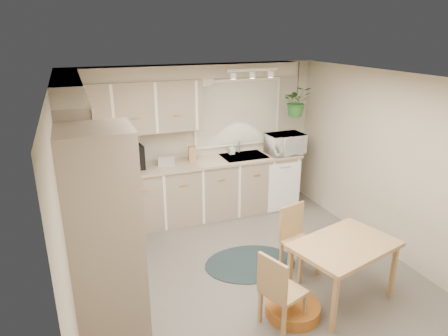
{
  "coord_description": "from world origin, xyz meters",
  "views": [
    {
      "loc": [
        -1.82,
        -3.86,
        2.88
      ],
      "look_at": [
        -0.13,
        0.55,
        1.24
      ],
      "focal_mm": 32.0,
      "sensor_mm": 36.0,
      "label": 1
    }
  ],
  "objects_px": {
    "dining_table": "(342,271)",
    "braided_rug": "(250,263)",
    "microwave": "(285,142)",
    "pet_bed": "(293,309)",
    "chair_left": "(283,289)",
    "chair_back": "(301,242)"
  },
  "relations": [
    {
      "from": "microwave",
      "to": "pet_bed",
      "type": "bearing_deg",
      "value": -118.17
    },
    {
      "from": "dining_table",
      "to": "chair_back",
      "type": "height_order",
      "value": "chair_back"
    },
    {
      "from": "chair_left",
      "to": "pet_bed",
      "type": "height_order",
      "value": "chair_left"
    },
    {
      "from": "dining_table",
      "to": "braided_rug",
      "type": "distance_m",
      "value": 1.24
    },
    {
      "from": "pet_bed",
      "to": "microwave",
      "type": "height_order",
      "value": "microwave"
    },
    {
      "from": "chair_back",
      "to": "braided_rug",
      "type": "height_order",
      "value": "chair_back"
    },
    {
      "from": "braided_rug",
      "to": "pet_bed",
      "type": "bearing_deg",
      "value": -89.24
    },
    {
      "from": "chair_back",
      "to": "microwave",
      "type": "distance_m",
      "value": 2.15
    },
    {
      "from": "dining_table",
      "to": "braided_rug",
      "type": "relative_size",
      "value": 0.93
    },
    {
      "from": "dining_table",
      "to": "microwave",
      "type": "distance_m",
      "value": 2.68
    },
    {
      "from": "dining_table",
      "to": "chair_back",
      "type": "relative_size",
      "value": 1.3
    },
    {
      "from": "dining_table",
      "to": "chair_back",
      "type": "xyz_separation_m",
      "value": [
        -0.16,
        0.61,
        0.08
      ]
    },
    {
      "from": "chair_left",
      "to": "braided_rug",
      "type": "bearing_deg",
      "value": 152.4
    },
    {
      "from": "chair_left",
      "to": "braided_rug",
      "type": "distance_m",
      "value": 1.21
    },
    {
      "from": "dining_table",
      "to": "chair_left",
      "type": "height_order",
      "value": "chair_left"
    },
    {
      "from": "dining_table",
      "to": "microwave",
      "type": "bearing_deg",
      "value": 75.79
    },
    {
      "from": "dining_table",
      "to": "braided_rug",
      "type": "xyz_separation_m",
      "value": [
        -0.65,
        1.0,
        -0.35
      ]
    },
    {
      "from": "chair_back",
      "to": "pet_bed",
      "type": "bearing_deg",
      "value": 39.53
    },
    {
      "from": "chair_left",
      "to": "braided_rug",
      "type": "height_order",
      "value": "chair_left"
    },
    {
      "from": "pet_bed",
      "to": "chair_left",
      "type": "bearing_deg",
      "value": -156.65
    },
    {
      "from": "braided_rug",
      "to": "microwave",
      "type": "height_order",
      "value": "microwave"
    },
    {
      "from": "chair_back",
      "to": "microwave",
      "type": "bearing_deg",
      "value": -127.36
    }
  ]
}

